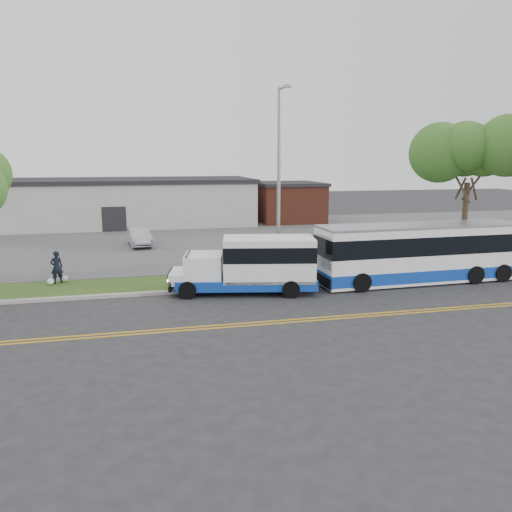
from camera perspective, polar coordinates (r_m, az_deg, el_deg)
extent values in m
plane|color=#28282B|center=(22.83, -2.85, -4.63)|extent=(140.00, 140.00, 0.00)
cube|color=gold|center=(19.22, -0.75, -7.65)|extent=(70.00, 0.12, 0.01)
cube|color=gold|center=(18.94, -0.55, -7.93)|extent=(70.00, 0.12, 0.01)
cube|color=#9E9B93|center=(23.85, -3.33, -3.76)|extent=(80.00, 0.30, 0.15)
cube|color=#2F4D19|center=(25.58, -4.03, -2.81)|extent=(80.00, 3.30, 0.10)
cube|color=#4C4C4F|center=(39.30, -7.35, 2.01)|extent=(80.00, 25.00, 0.10)
cube|color=#9E9E99|center=(48.85, -15.71, 5.75)|extent=(25.00, 10.00, 4.00)
cube|color=black|center=(48.71, -15.84, 8.29)|extent=(25.40, 10.40, 0.35)
cube|color=black|center=(44.02, -15.89, 4.02)|extent=(2.00, 0.15, 2.20)
cube|color=brown|center=(49.95, 3.61, 6.01)|extent=(6.00, 7.00, 3.60)
cube|color=black|center=(49.82, 3.64, 8.25)|extent=(6.30, 7.30, 0.30)
cylinder|color=#3C2B20|center=(30.68, 22.68, 3.30)|extent=(0.32, 0.32, 4.76)
ellipsoid|color=#366B25|center=(30.46, 23.20, 10.28)|extent=(5.20, 5.20, 4.42)
cylinder|color=gray|center=(25.42, 2.61, 8.07)|extent=(0.18, 0.18, 9.50)
cylinder|color=gray|center=(24.94, 3.17, 18.72)|extent=(0.12, 1.40, 0.12)
cube|color=gray|center=(24.32, 3.63, 18.79)|extent=(0.35, 0.18, 0.12)
cube|color=#0F3AA4|center=(23.36, -1.10, -2.93)|extent=(6.74, 3.39, 0.47)
cube|color=white|center=(23.16, 1.46, -0.30)|extent=(4.51, 2.95, 1.99)
cube|color=black|center=(23.10, 1.47, 0.51)|extent=(4.53, 2.99, 0.71)
cube|color=white|center=(23.25, -6.01, -1.15)|extent=(2.07, 2.33, 1.14)
cube|color=black|center=(23.27, -7.76, -0.70)|extent=(0.44, 1.78, 0.85)
cube|color=white|center=(23.45, -8.53, -2.29)|extent=(1.31, 2.09, 0.52)
cube|color=black|center=(23.57, -9.54, -2.96)|extent=(0.52, 1.93, 0.47)
sphere|color=#FFD88C|center=(22.84, -9.90, -2.81)|extent=(0.22, 0.22, 0.19)
sphere|color=#FFD88C|center=(24.21, -9.45, -2.01)|extent=(0.22, 0.22, 0.19)
cylinder|color=black|center=(22.52, -7.83, -3.89)|extent=(0.83, 0.42, 0.79)
cylinder|color=black|center=(24.49, -7.35, -2.66)|extent=(0.83, 0.42, 0.79)
cylinder|color=black|center=(22.52, 4.01, -3.81)|extent=(0.83, 0.42, 0.79)
cylinder|color=black|center=(24.49, 3.52, -2.59)|extent=(0.83, 0.42, 0.79)
cube|color=white|center=(26.55, 18.18, 0.33)|extent=(10.57, 2.64, 2.77)
cube|color=#0F3AA4|center=(26.73, 18.06, -1.68)|extent=(10.59, 2.66, 0.57)
cube|color=black|center=(26.46, 18.25, 1.45)|extent=(10.61, 2.68, 0.91)
cube|color=black|center=(24.08, 7.73, 0.55)|extent=(0.15, 2.20, 1.53)
cube|color=black|center=(24.35, 7.50, -2.67)|extent=(0.17, 2.39, 0.48)
cube|color=gray|center=(26.33, 18.36, 3.34)|extent=(10.57, 2.64, 0.11)
cylinder|color=black|center=(23.97, 11.95, -2.96)|extent=(0.92, 0.33, 0.92)
cylinder|color=black|center=(25.95, 9.74, -1.81)|extent=(0.92, 0.33, 0.92)
cylinder|color=black|center=(27.28, 23.73, -1.97)|extent=(0.92, 0.33, 0.92)
cylinder|color=black|center=(29.04, 21.00, -1.03)|extent=(0.92, 0.33, 0.92)
cylinder|color=black|center=(28.31, 26.32, -1.74)|extent=(0.92, 0.33, 0.92)
cylinder|color=black|center=(30.00, 23.53, -0.85)|extent=(0.92, 0.33, 0.92)
imported|color=black|center=(26.47, -21.82, -1.20)|extent=(0.69, 0.58, 1.62)
imported|color=#B5B7BC|center=(36.33, -13.19, 2.19)|extent=(1.84, 4.11, 1.31)
sphere|color=white|center=(26.42, -22.44, -2.72)|extent=(0.32, 0.32, 0.32)
sphere|color=white|center=(26.81, -21.01, -2.42)|extent=(0.32, 0.32, 0.32)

